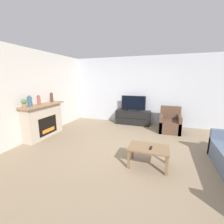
{
  "coord_description": "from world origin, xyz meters",
  "views": [
    {
      "loc": [
        0.75,
        -3.51,
        1.82
      ],
      "look_at": [
        -0.69,
        0.66,
        0.85
      ],
      "focal_mm": 24.0,
      "sensor_mm": 36.0,
      "label": 1
    }
  ],
  "objects_px": {
    "mantel_vase_right": "(52,97)",
    "armchair": "(170,124)",
    "potted_plant": "(24,103)",
    "remote": "(151,148)",
    "mantel_vase_left": "(30,101)",
    "tv": "(133,104)",
    "coffee_table": "(148,150)",
    "tv_stand": "(133,117)",
    "mantel_vase_centre_left": "(39,100)",
    "fireplace": "(43,120)"
  },
  "relations": [
    {
      "from": "mantel_vase_left",
      "to": "armchair",
      "type": "xyz_separation_m",
      "value": [
        3.83,
        2.28,
        -0.93
      ]
    },
    {
      "from": "mantel_vase_centre_left",
      "to": "armchair",
      "type": "xyz_separation_m",
      "value": [
        3.83,
        1.95,
        -0.92
      ]
    },
    {
      "from": "fireplace",
      "to": "remote",
      "type": "xyz_separation_m",
      "value": [
        3.39,
        -0.67,
        -0.11
      ]
    },
    {
      "from": "mantel_vase_right",
      "to": "tv",
      "type": "bearing_deg",
      "value": 36.8
    },
    {
      "from": "mantel_vase_right",
      "to": "tv",
      "type": "xyz_separation_m",
      "value": [
        2.43,
        1.81,
        -0.36
      ]
    },
    {
      "from": "mantel_vase_left",
      "to": "tv",
      "type": "xyz_separation_m",
      "value": [
        2.43,
        2.7,
        -0.36
      ]
    },
    {
      "from": "fireplace",
      "to": "armchair",
      "type": "xyz_separation_m",
      "value": [
        3.85,
        1.84,
        -0.26
      ]
    },
    {
      "from": "tv_stand",
      "to": "remote",
      "type": "bearing_deg",
      "value": -71.97
    },
    {
      "from": "tv",
      "to": "coffee_table",
      "type": "height_order",
      "value": "tv"
    },
    {
      "from": "potted_plant",
      "to": "tv_stand",
      "type": "height_order",
      "value": "potted_plant"
    },
    {
      "from": "mantel_vase_right",
      "to": "armchair",
      "type": "distance_m",
      "value": 4.18
    },
    {
      "from": "tv",
      "to": "tv_stand",
      "type": "bearing_deg",
      "value": 90.0
    },
    {
      "from": "mantel_vase_left",
      "to": "tv",
      "type": "distance_m",
      "value": 3.65
    },
    {
      "from": "mantel_vase_centre_left",
      "to": "tv",
      "type": "relative_size",
      "value": 0.31
    },
    {
      "from": "mantel_vase_right",
      "to": "tv_stand",
      "type": "height_order",
      "value": "mantel_vase_right"
    },
    {
      "from": "mantel_vase_right",
      "to": "fireplace",
      "type": "bearing_deg",
      "value": -92.17
    },
    {
      "from": "mantel_vase_centre_left",
      "to": "tv",
      "type": "xyz_separation_m",
      "value": [
        2.43,
        2.37,
        -0.35
      ]
    },
    {
      "from": "tv",
      "to": "armchair",
      "type": "relative_size",
      "value": 1.12
    },
    {
      "from": "mantel_vase_centre_left",
      "to": "fireplace",
      "type": "bearing_deg",
      "value": 98.61
    },
    {
      "from": "armchair",
      "to": "mantel_vase_left",
      "type": "bearing_deg",
      "value": -149.23
    },
    {
      "from": "potted_plant",
      "to": "remote",
      "type": "relative_size",
      "value": 1.54
    },
    {
      "from": "mantel_vase_left",
      "to": "remote",
      "type": "relative_size",
      "value": 2.05
    },
    {
      "from": "remote",
      "to": "coffee_table",
      "type": "bearing_deg",
      "value": 147.85
    },
    {
      "from": "armchair",
      "to": "fireplace",
      "type": "bearing_deg",
      "value": -154.46
    },
    {
      "from": "mantel_vase_centre_left",
      "to": "coffee_table",
      "type": "bearing_deg",
      "value": -8.84
    },
    {
      "from": "tv",
      "to": "armchair",
      "type": "height_order",
      "value": "tv"
    },
    {
      "from": "mantel_vase_right",
      "to": "potted_plant",
      "type": "xyz_separation_m",
      "value": [
        0.0,
        -1.07,
        -0.02
      ]
    },
    {
      "from": "potted_plant",
      "to": "tv",
      "type": "relative_size",
      "value": 0.24
    },
    {
      "from": "fireplace",
      "to": "coffee_table",
      "type": "bearing_deg",
      "value": -10.64
    },
    {
      "from": "potted_plant",
      "to": "tv_stand",
      "type": "relative_size",
      "value": 0.17
    },
    {
      "from": "fireplace",
      "to": "tv",
      "type": "xyz_separation_m",
      "value": [
        2.44,
        2.26,
        0.31
      ]
    },
    {
      "from": "mantel_vase_left",
      "to": "coffee_table",
      "type": "bearing_deg",
      "value": -3.2
    },
    {
      "from": "tv",
      "to": "mantel_vase_left",
      "type": "bearing_deg",
      "value": -131.95
    },
    {
      "from": "potted_plant",
      "to": "coffee_table",
      "type": "height_order",
      "value": "potted_plant"
    },
    {
      "from": "mantel_vase_right",
      "to": "potted_plant",
      "type": "relative_size",
      "value": 1.38
    },
    {
      "from": "coffee_table",
      "to": "tv_stand",
      "type": "bearing_deg",
      "value": 107.38
    },
    {
      "from": "mantel_vase_left",
      "to": "tv_stand",
      "type": "distance_m",
      "value": 3.75
    },
    {
      "from": "armchair",
      "to": "remote",
      "type": "xyz_separation_m",
      "value": [
        -0.45,
        -2.5,
        0.15
      ]
    },
    {
      "from": "mantel_vase_right",
      "to": "armchair",
      "type": "bearing_deg",
      "value": 20.03
    },
    {
      "from": "mantel_vase_centre_left",
      "to": "tv_stand",
      "type": "height_order",
      "value": "mantel_vase_centre_left"
    },
    {
      "from": "coffee_table",
      "to": "mantel_vase_left",
      "type": "bearing_deg",
      "value": 176.8
    },
    {
      "from": "potted_plant",
      "to": "mantel_vase_centre_left",
      "type": "bearing_deg",
      "value": 90.0
    },
    {
      "from": "tv",
      "to": "mantel_vase_centre_left",
      "type": "bearing_deg",
      "value": -135.7
    },
    {
      "from": "mantel_vase_right",
      "to": "remote",
      "type": "xyz_separation_m",
      "value": [
        3.38,
        -1.11,
        -0.79
      ]
    },
    {
      "from": "mantel_vase_left",
      "to": "potted_plant",
      "type": "relative_size",
      "value": 1.33
    },
    {
      "from": "tv",
      "to": "potted_plant",
      "type": "bearing_deg",
      "value": -130.07
    },
    {
      "from": "armchair",
      "to": "coffee_table",
      "type": "bearing_deg",
      "value": -101.44
    },
    {
      "from": "tv_stand",
      "to": "potted_plant",
      "type": "bearing_deg",
      "value": -130.05
    },
    {
      "from": "potted_plant",
      "to": "remote",
      "type": "bearing_deg",
      "value": -0.68
    },
    {
      "from": "tv_stand",
      "to": "tv",
      "type": "bearing_deg",
      "value": -90.0
    }
  ]
}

